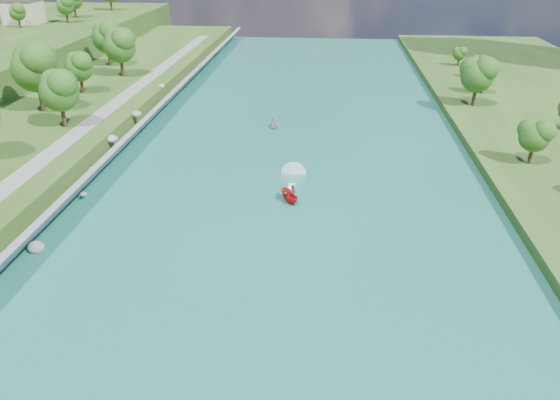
# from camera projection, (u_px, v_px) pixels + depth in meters

# --- Properties ---
(ground) EXTENTS (260.00, 260.00, 0.00)m
(ground) POSITION_uv_depth(u_px,v_px,m) (268.00, 269.00, 55.64)
(ground) COLOR #2D5119
(ground) RESTS_ON ground
(river_water) EXTENTS (55.00, 240.00, 0.10)m
(river_water) POSITION_uv_depth(u_px,v_px,m) (284.00, 187.00, 73.55)
(river_water) COLOR #1B685F
(river_water) RESTS_ON ground
(riprap_bank) EXTENTS (4.36, 236.00, 4.34)m
(riprap_bank) POSITION_uv_depth(u_px,v_px,m) (94.00, 172.00, 73.96)
(riprap_bank) COLOR slate
(riprap_bank) RESTS_ON ground
(riverside_path) EXTENTS (3.00, 200.00, 0.10)m
(riverside_path) POSITION_uv_depth(u_px,v_px,m) (48.00, 155.00, 74.62)
(riverside_path) COLOR gray
(riverside_path) RESTS_ON berm_west
(trees_ridge) EXTENTS (19.09, 70.57, 9.98)m
(trees_ridge) POSITION_uv_depth(u_px,v_px,m) (47.00, 6.00, 147.72)
(trees_ridge) COLOR #274B14
(trees_ridge) RESTS_ON ridge_west
(motorboat) EXTENTS (3.60, 18.76, 2.05)m
(motorboat) POSITION_uv_depth(u_px,v_px,m) (290.00, 191.00, 71.09)
(motorboat) COLOR red
(motorboat) RESTS_ON river_water
(raft) EXTENTS (2.40, 3.03, 1.58)m
(raft) POSITION_uv_depth(u_px,v_px,m) (273.00, 126.00, 96.26)
(raft) COLOR gray
(raft) RESTS_ON river_water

